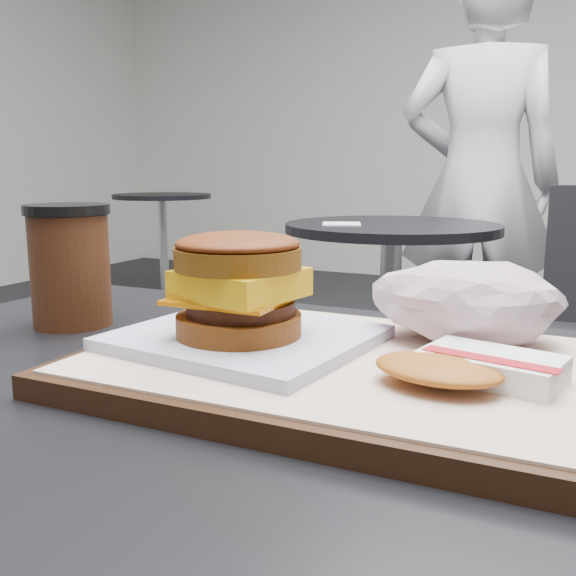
# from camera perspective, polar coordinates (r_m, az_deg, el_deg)

# --- Properties ---
(serving_tray) EXTENTS (0.38, 0.28, 0.02)m
(serving_tray) POSITION_cam_1_polar(r_m,az_deg,el_deg) (0.50, 4.22, -6.97)
(serving_tray) COLOR black
(serving_tray) RESTS_ON customer_table
(breakfast_sandwich) EXTENTS (0.21, 0.19, 0.09)m
(breakfast_sandwich) POSITION_cam_1_polar(r_m,az_deg,el_deg) (0.51, -4.22, -0.91)
(breakfast_sandwich) COLOR silver
(breakfast_sandwich) RESTS_ON serving_tray
(hash_brown) EXTENTS (0.13, 0.10, 0.02)m
(hash_brown) POSITION_cam_1_polar(r_m,az_deg,el_deg) (0.45, 15.68, -6.82)
(hash_brown) COLOR white
(hash_brown) RESTS_ON serving_tray
(crumpled_wrapper) EXTENTS (0.15, 0.12, 0.07)m
(crumpled_wrapper) POSITION_cam_1_polar(r_m,az_deg,el_deg) (0.55, 15.51, -1.12)
(crumpled_wrapper) COLOR silver
(crumpled_wrapper) RESTS_ON serving_tray
(coffee_cup) EXTENTS (0.09, 0.09, 0.12)m
(coffee_cup) POSITION_cam_1_polar(r_m,az_deg,el_deg) (0.70, -18.80, 1.95)
(coffee_cup) COLOR #3D1D0E
(coffee_cup) RESTS_ON customer_table
(neighbor_table) EXTENTS (0.70, 0.70, 0.75)m
(neighbor_table) POSITION_cam_1_polar(r_m,az_deg,el_deg) (2.16, 9.09, 0.40)
(neighbor_table) COLOR black
(neighbor_table) RESTS_ON ground
(napkin) EXTENTS (0.16, 0.16, 0.00)m
(napkin) POSITION_cam_1_polar(r_m,az_deg,el_deg) (2.07, 4.78, 5.70)
(napkin) COLOR white
(napkin) RESTS_ON neighbor_table
(neighbor_chair) EXTENTS (0.60, 0.43, 0.88)m
(neighbor_chair) POSITION_cam_1_polar(r_m,az_deg,el_deg) (2.08, 23.71, -1.87)
(neighbor_chair) COLOR #99999E
(neighbor_chair) RESTS_ON ground
(patron) EXTENTS (0.70, 0.52, 1.74)m
(patron) POSITION_cam_1_polar(r_m,az_deg,el_deg) (2.72, 16.65, 8.97)
(patron) COLOR silver
(patron) RESTS_ON ground
(bg_table_mid) EXTENTS (0.66, 0.66, 0.75)m
(bg_table_mid) POSITION_cam_1_polar(r_m,az_deg,el_deg) (4.47, -11.07, 5.80)
(bg_table_mid) COLOR black
(bg_table_mid) RESTS_ON ground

